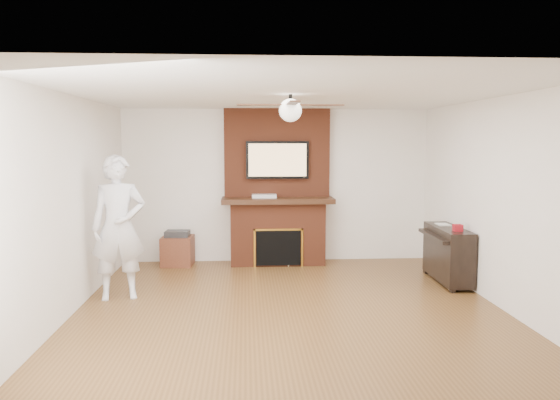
{
  "coord_description": "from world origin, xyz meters",
  "views": [
    {
      "loc": [
        -0.51,
        -6.2,
        1.96
      ],
      "look_at": [
        -0.06,
        0.9,
        1.21
      ],
      "focal_mm": 35.0,
      "sensor_mm": 36.0,
      "label": 1
    }
  ],
  "objects": [
    {
      "name": "candle_cream",
      "position": [
        0.16,
        2.29,
        0.05
      ],
      "size": [
        0.09,
        0.09,
        0.1
      ],
      "primitive_type": "cylinder",
      "color": "#FFF4CA",
      "rests_on": "ground"
    },
    {
      "name": "fireplace",
      "position": [
        0.0,
        2.55,
        1.0
      ],
      "size": [
        1.78,
        0.64,
        2.5
      ],
      "color": "brown",
      "rests_on": "ground"
    },
    {
      "name": "candle_orange",
      "position": [
        -0.23,
        2.38,
        0.06
      ],
      "size": [
        0.07,
        0.07,
        0.12
      ],
      "primitive_type": "cylinder",
      "color": "#E3551A",
      "rests_on": "ground"
    },
    {
      "name": "candle_green",
      "position": [
        -0.07,
        2.29,
        0.04
      ],
      "size": [
        0.06,
        0.06,
        0.08
      ],
      "primitive_type": "cylinder",
      "color": "#3E8234",
      "rests_on": "ground"
    },
    {
      "name": "candle_blue",
      "position": [
        0.2,
        2.3,
        0.04
      ],
      "size": [
        0.06,
        0.06,
        0.09
      ],
      "primitive_type": "cylinder",
      "color": "#3854A8",
      "rests_on": "ground"
    },
    {
      "name": "person",
      "position": [
        -2.1,
        0.65,
        0.9
      ],
      "size": [
        0.74,
        0.58,
        1.81
      ],
      "primitive_type": "imported",
      "rotation": [
        0.0,
        0.0,
        0.22
      ],
      "color": "silver",
      "rests_on": "ground"
    },
    {
      "name": "room_shell",
      "position": [
        0.0,
        0.0,
        1.25
      ],
      "size": [
        5.36,
        5.86,
        2.86
      ],
      "color": "brown",
      "rests_on": "ground"
    },
    {
      "name": "tv",
      "position": [
        0.0,
        2.5,
        1.68
      ],
      "size": [
        1.0,
        0.08,
        0.6
      ],
      "color": "black",
      "rests_on": "fireplace"
    },
    {
      "name": "cable_box",
      "position": [
        -0.21,
        2.45,
        1.11
      ],
      "size": [
        0.39,
        0.23,
        0.06
      ],
      "primitive_type": "cube",
      "rotation": [
        0.0,
        0.0,
        -0.02
      ],
      "color": "silver",
      "rests_on": "fireplace"
    },
    {
      "name": "ceiling_fan",
      "position": [
        -0.0,
        0.0,
        2.33
      ],
      "size": [
        1.21,
        1.21,
        0.31
      ],
      "color": "black",
      "rests_on": "room_shell"
    },
    {
      "name": "side_table",
      "position": [
        -1.6,
        2.48,
        0.26
      ],
      "size": [
        0.51,
        0.51,
        0.56
      ],
      "rotation": [
        0.0,
        0.0,
        -0.07
      ],
      "color": "#5C2B1A",
      "rests_on": "ground"
    },
    {
      "name": "piano",
      "position": [
        2.31,
        1.15,
        0.42
      ],
      "size": [
        0.47,
        1.2,
        0.87
      ],
      "rotation": [
        0.0,
        0.0,
        -0.03
      ],
      "color": "black",
      "rests_on": "ground"
    }
  ]
}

